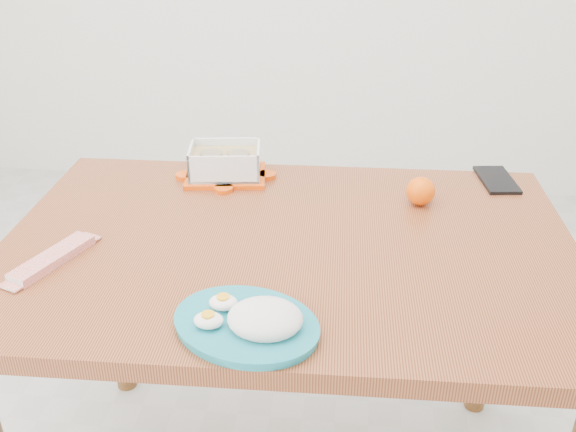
# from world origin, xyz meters

# --- Properties ---
(dining_table) EXTENTS (1.22, 0.84, 0.75)m
(dining_table) POSITION_xyz_m (0.18, -0.14, 0.65)
(dining_table) COLOR #9B512C
(dining_table) RESTS_ON ground
(food_container) EXTENTS (0.22, 0.17, 0.08)m
(food_container) POSITION_xyz_m (-0.01, 0.16, 0.79)
(food_container) COLOR #E34706
(food_container) RESTS_ON dining_table
(orange_fruit) EXTENTS (0.07, 0.07, 0.07)m
(orange_fruit) POSITION_xyz_m (0.46, 0.07, 0.78)
(orange_fruit) COLOR #FF6705
(orange_fruit) RESTS_ON dining_table
(rice_plate) EXTENTS (0.33, 0.33, 0.07)m
(rice_plate) POSITION_xyz_m (0.16, -0.45, 0.77)
(rice_plate) COLOR teal
(rice_plate) RESTS_ON dining_table
(candy_bar) EXTENTS (0.11, 0.19, 0.02)m
(candy_bar) POSITION_xyz_m (-0.27, -0.28, 0.76)
(candy_bar) COLOR red
(candy_bar) RESTS_ON dining_table
(smartphone) EXTENTS (0.10, 0.17, 0.01)m
(smartphone) POSITION_xyz_m (0.66, 0.21, 0.75)
(smartphone) COLOR black
(smartphone) RESTS_ON dining_table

